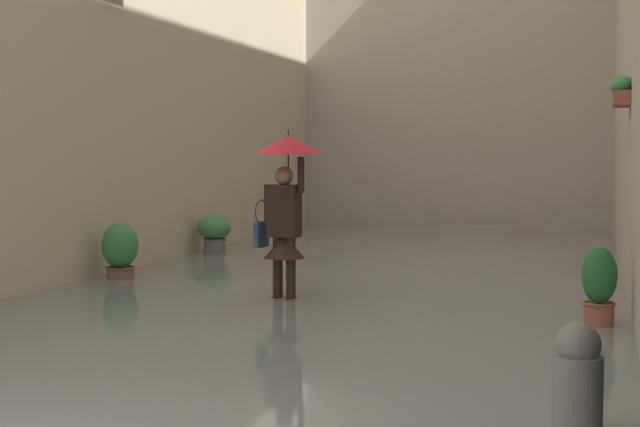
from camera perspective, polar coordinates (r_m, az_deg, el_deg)
The scene contains 7 objects.
ground_plane at distance 13.03m, azimuth 2.30°, elevation -4.44°, with size 60.00×60.00×0.00m, color slate.
flood_water at distance 13.03m, azimuth 2.30°, elevation -4.22°, with size 8.01×24.03×0.10m, color slate.
person_wading at distance 11.10m, azimuth -2.14°, elevation 1.53°, with size 0.89×0.89×2.14m.
potted_plant_near_left at distance 9.84m, azimuth 16.98°, elevation -4.47°, with size 0.36×0.36×0.91m.
potted_plant_far_right at distance 13.22m, azimuth -12.34°, elevation -2.32°, with size 0.51×0.51×0.88m.
potted_plant_mid_right at distance 16.28m, azimuth -6.59°, elevation -1.18°, with size 0.60×0.60×0.77m.
mooring_bollard at distance 6.01m, azimuth 15.72°, elevation -10.37°, with size 0.31×0.31×0.82m.
Camera 1 is at (-3.20, 3.48, 1.86)m, focal length 51.44 mm.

